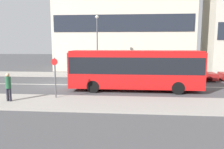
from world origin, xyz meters
TOP-DOWN VIEW (x-y plane):
  - ground_plane at (0.00, 0.00)m, footprint 120.00×120.00m
  - sidewalk_near at (0.00, -6.25)m, footprint 44.00×3.50m
  - sidewalk_far at (0.00, 6.25)m, footprint 44.00×3.50m
  - lane_centerline at (0.00, 0.00)m, footprint 41.80×0.16m
  - city_bus at (6.92, -1.95)m, footprint 10.39×2.49m
  - parked_car_0 at (12.83, 3.34)m, footprint 4.65×1.76m
  - pedestrian_near_stop at (-1.10, -6.47)m, footprint 0.35×0.34m
  - bus_stop_sign at (1.54, -5.29)m, footprint 0.44×0.12m
  - street_lamp at (2.80, 5.19)m, footprint 0.36×0.36m

SIDE VIEW (x-z plane):
  - ground_plane at x=0.00m, z-range 0.00..0.00m
  - lane_centerline at x=0.00m, z-range 0.00..0.01m
  - sidewalk_near at x=0.00m, z-range 0.00..0.13m
  - sidewalk_far at x=0.00m, z-range 0.00..0.13m
  - parked_car_0 at x=12.83m, z-range -0.04..1.34m
  - pedestrian_near_stop at x=-1.10m, z-range 0.26..2.06m
  - bus_stop_sign at x=1.54m, z-range 0.36..3.07m
  - city_bus at x=6.92m, z-range 0.24..3.46m
  - street_lamp at x=2.80m, z-range 0.89..7.65m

